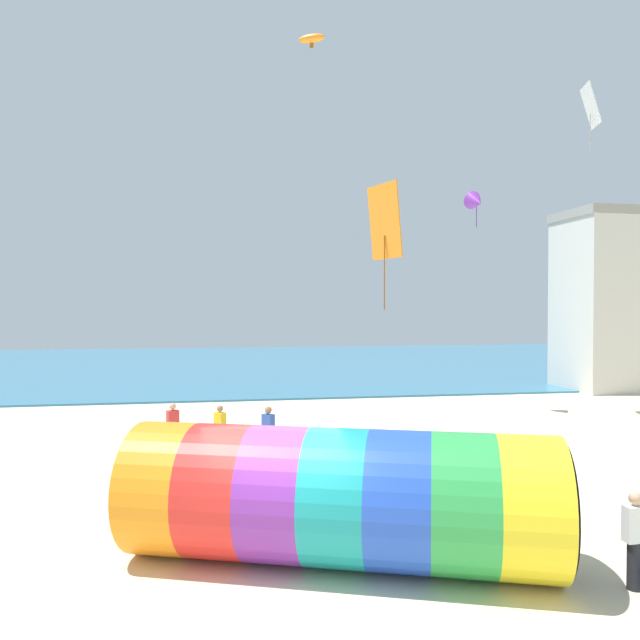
% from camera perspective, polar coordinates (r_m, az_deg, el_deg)
% --- Properties ---
extents(ground_plane, '(120.00, 120.00, 0.00)m').
position_cam_1_polar(ground_plane, '(11.51, -4.20, -22.74)').
color(ground_plane, beige).
extents(sea, '(120.00, 40.00, 0.10)m').
position_cam_1_polar(sea, '(51.08, -8.64, -4.00)').
color(sea, teal).
rests_on(sea, ground).
extents(giant_inflatable_tube, '(8.09, 4.95, 2.46)m').
position_cam_1_polar(giant_inflatable_tube, '(11.73, 1.86, -15.86)').
color(giant_inflatable_tube, orange).
rests_on(giant_inflatable_tube, ground).
extents(kite_handler, '(0.36, 0.24, 1.63)m').
position_cam_1_polar(kite_handler, '(12.08, 26.83, -17.51)').
color(kite_handler, black).
rests_on(kite_handler, ground).
extents(kite_orange_diamond, '(0.56, 1.19, 2.91)m').
position_cam_1_polar(kite_orange_diamond, '(14.68, 5.92, 8.84)').
color(kite_orange_diamond, orange).
extents(kite_white_diamond, '(0.63, 0.98, 2.20)m').
position_cam_1_polar(kite_white_diamond, '(22.28, 23.50, 17.47)').
color(kite_white_diamond, white).
extents(kite_orange_parafoil, '(0.96, 0.75, 0.48)m').
position_cam_1_polar(kite_orange_parafoil, '(21.84, -0.77, 24.34)').
color(kite_orange_parafoil, orange).
extents(kite_purple_delta, '(0.94, 1.14, 1.64)m').
position_cam_1_polar(kite_purple_delta, '(28.90, 14.12, 10.43)').
color(kite_purple_delta, purple).
extents(bystander_near_water, '(0.42, 0.36, 1.62)m').
position_cam_1_polar(bystander_near_water, '(20.66, -13.31, -9.58)').
color(bystander_near_water, '#726651').
rests_on(bystander_near_water, ground).
extents(bystander_mid_beach, '(0.41, 0.41, 1.66)m').
position_cam_1_polar(bystander_mid_beach, '(19.26, -4.76, -10.26)').
color(bystander_mid_beach, '#726651').
rests_on(bystander_mid_beach, ground).
extents(bystander_far_left, '(0.40, 0.42, 1.56)m').
position_cam_1_polar(bystander_far_left, '(20.26, -9.13, -9.87)').
color(bystander_far_left, '#383D56').
rests_on(bystander_far_left, ground).
extents(promenade_building, '(8.79, 4.58, 10.08)m').
position_cam_1_polar(promenade_building, '(39.88, 27.11, 1.62)').
color(promenade_building, beige).
rests_on(promenade_building, ground).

